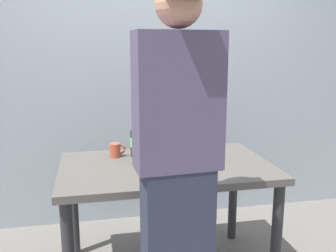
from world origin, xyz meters
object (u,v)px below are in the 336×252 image
at_px(coffee_mug, 116,150).
at_px(person_figure, 178,168).
at_px(beer_bottle_brown, 139,144).
at_px(laptop, 189,149).
at_px(beer_bottle_dark, 136,140).
at_px(beer_bottle_amber, 148,138).

bearing_deg(coffee_mug, person_figure, -75.24).
distance_m(beer_bottle_brown, coffee_mug, 0.23).
xyz_separation_m(laptop, beer_bottle_dark, (-0.36, 0.07, 0.06)).
relative_size(beer_bottle_brown, coffee_mug, 2.93).
height_order(beer_bottle_dark, coffee_mug, beer_bottle_dark).
distance_m(laptop, beer_bottle_brown, 0.37).
distance_m(beer_bottle_brown, person_figure, 0.72).
xyz_separation_m(beer_bottle_dark, person_figure, (0.09, -0.86, 0.07)).
distance_m(beer_bottle_amber, beer_bottle_dark, 0.09).
bearing_deg(beer_bottle_amber, beer_bottle_brown, -118.06).
relative_size(beer_bottle_dark, beer_bottle_brown, 0.93).
bearing_deg(laptop, beer_bottle_dark, 169.62).
relative_size(beer_bottle_brown, person_figure, 0.17).
height_order(beer_bottle_amber, coffee_mug, beer_bottle_amber).
bearing_deg(beer_bottle_amber, person_figure, -89.85).
relative_size(beer_bottle_amber, coffee_mug, 2.99).
bearing_deg(laptop, person_figure, -108.56).
bearing_deg(beer_bottle_dark, beer_bottle_amber, 3.73).
distance_m(beer_bottle_amber, coffee_mug, 0.24).
bearing_deg(beer_bottle_amber, coffee_mug, 179.19).
bearing_deg(beer_bottle_dark, laptop, -10.38).
height_order(beer_bottle_amber, beer_bottle_dark, beer_bottle_amber).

